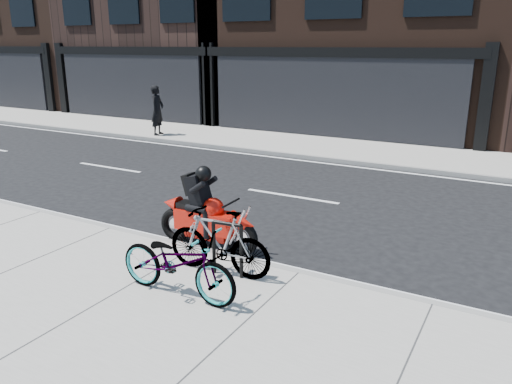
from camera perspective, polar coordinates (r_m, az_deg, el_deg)
The scene contains 8 objects.
ground at distance 10.39m, azimuth -0.61°, elevation -3.33°, with size 120.00×120.00×0.00m, color black.
sidewalk_near at distance 6.91m, azimuth -22.48°, elevation -14.94°, with size 60.00×6.00×0.13m, color gray.
sidewalk_far at distance 17.29m, azimuth 12.31°, elevation 4.59°, with size 60.00×3.50×0.13m, color gray.
bike_rack at distance 7.56m, azimuth -3.29°, elevation -5.99°, with size 0.51×0.11×0.86m.
bicycle_front at distance 7.04m, azimuth -8.97°, elevation -7.93°, with size 0.67×1.92×1.01m, color gray.
bicycle_rear at distance 7.63m, azimuth -4.28°, elevation -5.67°, with size 0.49×1.73×1.04m, color gray.
motorcycle at distance 8.86m, azimuth -5.16°, elevation -2.74°, with size 2.04×0.45×1.52m.
pedestrian at distance 19.89m, azimuth -11.21°, elevation 9.15°, with size 0.69×0.46×1.90m, color black.
Camera 1 is at (4.87, -8.47, 3.53)m, focal length 35.00 mm.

